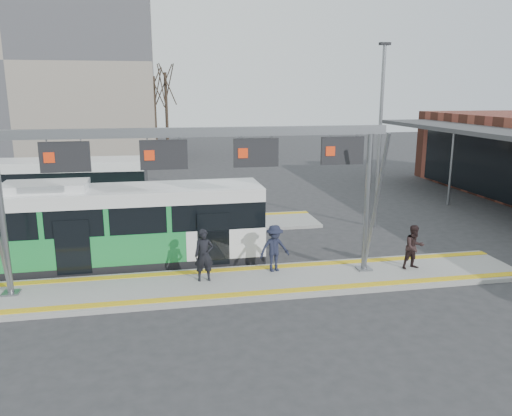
# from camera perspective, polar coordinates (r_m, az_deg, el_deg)

# --- Properties ---
(ground) EXTENTS (120.00, 120.00, 0.00)m
(ground) POSITION_cam_1_polar(r_m,az_deg,el_deg) (17.18, -4.78, -8.98)
(ground) COLOR #2D2D30
(ground) RESTS_ON ground
(platform_main) EXTENTS (22.00, 3.00, 0.15)m
(platform_main) POSITION_cam_1_polar(r_m,az_deg,el_deg) (17.16, -4.79, -8.75)
(platform_main) COLOR gray
(platform_main) RESTS_ON ground
(platform_second) EXTENTS (20.00, 3.00, 0.15)m
(platform_second) POSITION_cam_1_polar(r_m,az_deg,el_deg) (24.80, -16.04, -2.28)
(platform_second) COLOR gray
(platform_second) RESTS_ON ground
(tactile_main) EXTENTS (22.00, 2.65, 0.02)m
(tactile_main) POSITION_cam_1_polar(r_m,az_deg,el_deg) (17.12, -4.79, -8.49)
(tactile_main) COLOR yellow
(tactile_main) RESTS_ON platform_main
(tactile_second) EXTENTS (20.00, 0.35, 0.02)m
(tactile_second) POSITION_cam_1_polar(r_m,az_deg,el_deg) (25.89, -15.84, -1.43)
(tactile_second) COLOR yellow
(tactile_second) RESTS_ON platform_second
(gantry) EXTENTS (13.00, 1.68, 5.20)m
(gantry) POSITION_cam_1_polar(r_m,az_deg,el_deg) (16.29, -6.39, 5.44)
(gantry) COLOR slate
(gantry) RESTS_ON platform_main
(apartment_block) EXTENTS (24.50, 12.50, 18.40)m
(apartment_block) POSITION_cam_1_polar(r_m,az_deg,el_deg) (53.37, -25.17, 14.94)
(apartment_block) COLOR gray
(apartment_block) RESTS_ON ground
(hero_bus) EXTENTS (11.92, 2.67, 3.27)m
(hero_bus) POSITION_cam_1_polar(r_m,az_deg,el_deg) (19.62, -17.02, -2.09)
(hero_bus) COLOR black
(hero_bus) RESTS_ON ground
(bg_bus_green) EXTENTS (12.08, 3.04, 3.00)m
(bg_bus_green) POSITION_cam_1_polar(r_m,az_deg,el_deg) (28.60, -24.46, 1.95)
(bg_bus_green) COLOR black
(bg_bus_green) RESTS_ON ground
(passenger_a) EXTENTS (0.66, 0.44, 1.80)m
(passenger_a) POSITION_cam_1_polar(r_m,az_deg,el_deg) (17.08, -5.96, -5.39)
(passenger_a) COLOR black
(passenger_a) RESTS_ON platform_main
(passenger_b) EXTENTS (0.87, 0.72, 1.63)m
(passenger_b) POSITION_cam_1_polar(r_m,az_deg,el_deg) (19.02, 17.63, -4.27)
(passenger_b) COLOR black
(passenger_b) RESTS_ON platform_main
(passenger_c) EXTENTS (1.18, 0.78, 1.70)m
(passenger_c) POSITION_cam_1_polar(r_m,az_deg,el_deg) (17.89, 2.12, -4.62)
(passenger_c) COLOR #1B1E30
(passenger_c) RESTS_ON platform_main
(tree_left) EXTENTS (1.40, 1.40, 9.28)m
(tree_left) POSITION_cam_1_polar(r_m,az_deg,el_deg) (48.65, -10.30, 13.67)
(tree_left) COLOR #382B21
(tree_left) RESTS_ON ground
(tree_mid) EXTENTS (1.40, 1.40, 8.88)m
(tree_mid) POSITION_cam_1_polar(r_m,az_deg,el_deg) (48.29, -11.59, 13.25)
(tree_mid) COLOR #382B21
(tree_mid) RESTS_ON ground
(lamp_east) EXTENTS (0.50, 0.25, 8.62)m
(lamp_east) POSITION_cam_1_polar(r_m,az_deg,el_deg) (24.34, 13.98, 8.30)
(lamp_east) COLOR slate
(lamp_east) RESTS_ON ground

